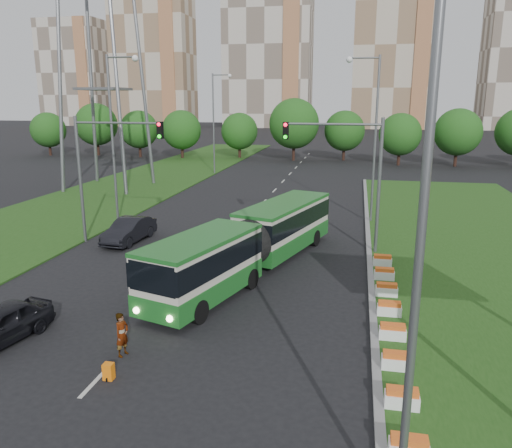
% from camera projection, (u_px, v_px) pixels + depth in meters
% --- Properties ---
extents(ground, '(360.00, 360.00, 0.00)m').
position_uv_depth(ground, '(230.00, 313.00, 21.58)').
color(ground, black).
rests_on(ground, ground).
extents(grass_median, '(14.00, 60.00, 0.15)m').
position_uv_depth(grass_median, '(503.00, 271.00, 26.67)').
color(grass_median, '#204A15').
rests_on(grass_median, ground).
extents(median_kerb, '(0.30, 60.00, 0.18)m').
position_uv_depth(median_kerb, '(370.00, 262.00, 28.00)').
color(median_kerb, gray).
rests_on(median_kerb, ground).
extents(left_verge, '(12.00, 110.00, 0.10)m').
position_uv_depth(left_verge, '(115.00, 193.00, 48.80)').
color(left_verge, '#204A15').
rests_on(left_verge, ground).
extents(lane_markings, '(0.20, 100.00, 0.01)m').
position_uv_depth(lane_markings, '(255.00, 211.00, 41.17)').
color(lane_markings, beige).
rests_on(lane_markings, ground).
extents(flower_planters, '(1.10, 15.90, 0.60)m').
position_uv_depth(flower_planters, '(391.00, 319.00, 19.89)').
color(flower_planters, white).
rests_on(flower_planters, grass_median).
extents(traffic_mast_median, '(5.76, 0.32, 8.00)m').
position_uv_depth(traffic_mast_median, '(352.00, 164.00, 28.87)').
color(traffic_mast_median, slate).
rests_on(traffic_mast_median, ground).
extents(traffic_mast_left, '(5.76, 0.32, 8.00)m').
position_uv_depth(traffic_mast_left, '(102.00, 160.00, 30.83)').
color(traffic_mast_left, slate).
rests_on(traffic_mast_left, ground).
extents(street_lamps, '(36.00, 60.00, 12.00)m').
position_uv_depth(street_lamps, '(222.00, 150.00, 30.21)').
color(street_lamps, slate).
rests_on(street_lamps, ground).
extents(tree_line, '(120.00, 8.00, 9.00)m').
position_uv_depth(tree_line, '(393.00, 132.00, 70.86)').
color(tree_line, '#1D5416').
rests_on(tree_line, ground).
extents(apartment_tower_west, '(26.00, 15.00, 48.00)m').
position_uv_depth(apartment_tower_west, '(154.00, 54.00, 170.89)').
color(apartment_tower_west, beige).
rests_on(apartment_tower_west, ground).
extents(apartment_tower_cwest, '(28.00, 15.00, 52.00)m').
position_uv_depth(apartment_tower_cwest, '(268.00, 46.00, 162.72)').
color(apartment_tower_cwest, beige).
rests_on(apartment_tower_cwest, ground).
extents(apartment_tower_ceast, '(25.00, 15.00, 50.00)m').
position_uv_depth(apartment_tower_ceast, '(395.00, 47.00, 155.27)').
color(apartment_tower_ceast, beige).
rests_on(apartment_tower_ceast, ground).
extents(midrise_west, '(22.00, 14.00, 36.00)m').
position_uv_depth(midrise_west, '(76.00, 74.00, 178.10)').
color(midrise_west, beige).
rests_on(midrise_west, ground).
extents(articulated_bus, '(2.53, 16.25, 2.68)m').
position_uv_depth(articulated_bus, '(248.00, 242.00, 26.46)').
color(articulated_bus, beige).
rests_on(articulated_bus, ground).
extents(car_left_far, '(1.98, 4.80, 1.55)m').
position_uv_depth(car_left_far, '(129.00, 230.00, 32.19)').
color(car_left_far, black).
rests_on(car_left_far, ground).
extents(pedestrian, '(0.53, 0.67, 1.63)m').
position_uv_depth(pedestrian, '(122.00, 334.00, 17.82)').
color(pedestrian, gray).
rests_on(pedestrian, ground).
extents(shopping_trolley, '(0.33, 0.35, 0.57)m').
position_uv_depth(shopping_trolley, '(109.00, 372.00, 16.39)').
color(shopping_trolley, orange).
rests_on(shopping_trolley, ground).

